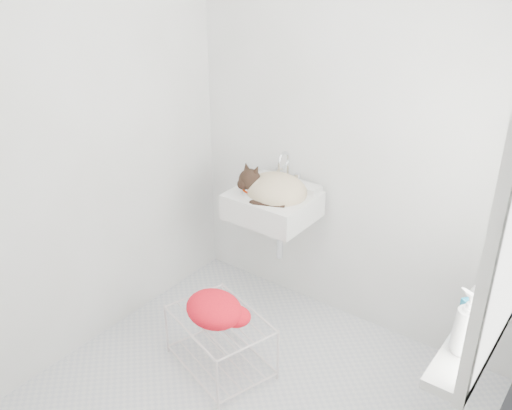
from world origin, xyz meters
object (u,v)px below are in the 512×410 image
Objects in this scene: wire_rack at (221,344)px; bottle_b at (473,333)px; sink at (273,193)px; bottle_a at (461,352)px; bottle_c at (485,312)px; cat at (273,189)px.

wire_rack is 2.63× the size of bottle_b.
bottle_a reaches higher than sink.
bottle_b is 1.10× the size of bottle_c.
bottle_b is at bearing 0.63° from wire_rack.
wire_rack is 1.48m from bottle_b.
bottle_c is at bearing 90.00° from bottle_a.
sink is 0.87× the size of wire_rack.
cat is 0.76× the size of wire_rack.
bottle_c is (1.38, -0.43, -0.04)m from cat.
cat is at bearing -50.51° from sink.
wire_rack is at bearing -179.37° from bottle_b.
bottle_b is at bearing -31.26° from cat.
bottle_c is (1.39, -0.44, 0.00)m from sink.
bottle_a is 1.14× the size of bottle_c.
bottle_b reaches higher than bottle_c.
sink is at bearing 162.29° from bottle_c.
bottle_a is at bearing -90.00° from bottle_c.
cat reaches higher than wire_rack.
wire_rack is 1.49m from bottle_a.
sink is 1.58m from bottle_a.
cat is at bearing 162.76° from bottle_c.
sink is 1.46m from bottle_c.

